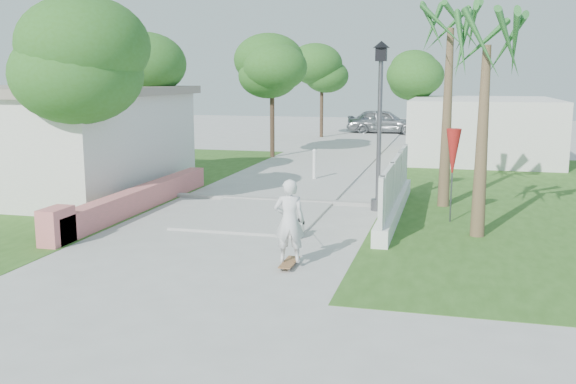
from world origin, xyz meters
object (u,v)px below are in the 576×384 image
(dog, at_px, (299,228))
(parked_car, at_px, (383,121))
(bollard, at_px, (314,164))
(skateboarder, at_px, (290,219))
(patio_umbrella, at_px, (453,154))
(street_lamp, at_px, (380,120))

(dog, relative_size, parked_car, 0.14)
(bollard, height_order, skateboarder, skateboarder)
(bollard, distance_m, dog, 8.05)
(patio_umbrella, bearing_deg, street_lamp, 152.24)
(street_lamp, bearing_deg, patio_umbrella, -27.76)
(street_lamp, distance_m, parked_car, 23.86)
(dog, distance_m, parked_car, 27.14)
(bollard, xyz_separation_m, patio_umbrella, (4.60, -5.50, 1.10))
(skateboarder, bearing_deg, parked_car, -99.69)
(bollard, xyz_separation_m, parked_car, (0.32, 19.19, 0.19))
(skateboarder, relative_size, dog, 4.58)
(patio_umbrella, distance_m, parked_car, 25.07)
(street_lamp, relative_size, skateboarder, 1.58)
(parked_car, bearing_deg, patio_umbrella, -173.83)
(bollard, xyz_separation_m, skateboarder, (1.58, -9.65, 0.23))
(street_lamp, distance_m, bollard, 5.56)
(bollard, relative_size, parked_car, 0.24)
(skateboarder, bearing_deg, patio_umbrella, -138.20)
(skateboarder, distance_m, dog, 1.84)
(bollard, height_order, patio_umbrella, patio_umbrella)
(patio_umbrella, xyz_separation_m, skateboarder, (-3.02, -4.15, -0.88))
(bollard, height_order, parked_car, parked_car)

